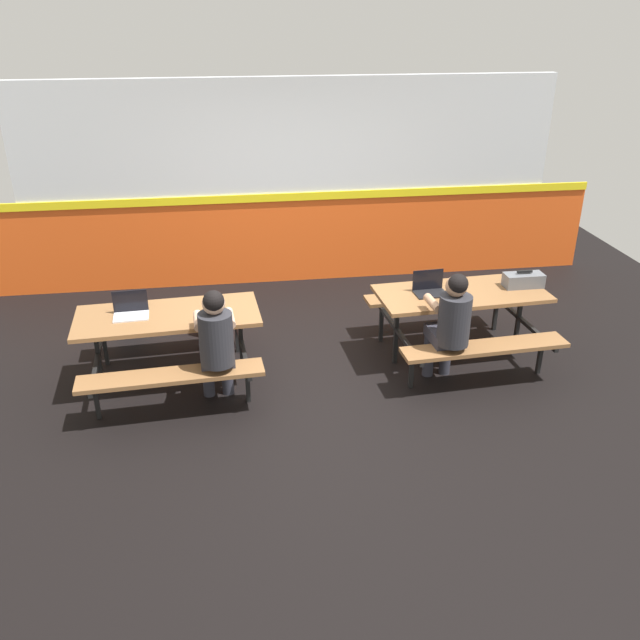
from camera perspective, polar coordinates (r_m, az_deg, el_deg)
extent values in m
cube|color=black|center=(6.71, 0.24, -5.04)|extent=(10.00, 10.00, 0.02)
cube|color=#E55119|center=(8.91, -2.34, 6.82)|extent=(8.00, 0.12, 1.10)
cube|color=yellow|center=(8.68, -2.36, 10.44)|extent=(8.00, 0.03, 0.10)
cube|color=silver|center=(8.58, -2.50, 15.40)|extent=(6.72, 0.12, 1.40)
cube|color=brown|center=(6.46, -12.85, 0.34)|extent=(1.75, 0.86, 0.04)
cube|color=brown|center=(6.03, -12.55, -4.67)|extent=(1.64, 0.38, 0.04)
cube|color=brown|center=(7.16, -12.65, 0.34)|extent=(1.64, 0.38, 0.04)
cube|color=black|center=(6.68, -18.33, -3.05)|extent=(0.04, 0.04, 0.70)
cube|color=black|center=(6.66, -18.37, -2.75)|extent=(0.14, 1.55, 0.04)
cube|color=black|center=(6.31, -18.52, -6.37)|extent=(0.04, 0.04, 0.41)
cube|color=black|center=(7.19, -17.84, -2.18)|extent=(0.04, 0.04, 0.41)
cube|color=black|center=(6.63, -6.72, -2.04)|extent=(0.04, 0.04, 0.70)
cube|color=black|center=(6.62, -6.74, -1.73)|extent=(0.14, 1.55, 0.04)
cube|color=black|center=(6.26, -6.18, -5.32)|extent=(0.04, 0.04, 0.41)
cube|color=black|center=(7.15, -7.08, -1.23)|extent=(0.04, 0.04, 0.41)
cube|color=brown|center=(6.94, 11.96, 2.22)|extent=(1.75, 0.86, 0.04)
cube|color=brown|center=(6.54, 13.88, -2.27)|extent=(1.64, 0.38, 0.04)
cube|color=brown|center=(7.59, 9.91, 2.07)|extent=(1.64, 0.38, 0.04)
cube|color=black|center=(6.86, 6.50, -1.05)|extent=(0.04, 0.04, 0.70)
cube|color=black|center=(6.84, 6.51, -0.75)|extent=(0.14, 1.55, 0.04)
cube|color=black|center=(6.51, 7.80, -4.14)|extent=(0.04, 0.04, 0.41)
cube|color=black|center=(7.36, 5.23, -0.33)|extent=(0.04, 0.04, 0.41)
cube|color=black|center=(7.37, 16.52, -0.04)|extent=(0.04, 0.04, 0.70)
cube|color=black|center=(7.36, 16.56, 0.24)|extent=(0.14, 1.55, 0.04)
cube|color=black|center=(7.05, 18.24, -2.84)|extent=(0.04, 0.04, 0.41)
cube|color=black|center=(7.84, 14.72, 0.56)|extent=(0.04, 0.04, 0.41)
cylinder|color=#2D2D38|center=(6.40, -9.52, -4.58)|extent=(0.11, 0.11, 0.45)
cylinder|color=#2D2D38|center=(6.41, -7.91, -4.43)|extent=(0.11, 0.11, 0.45)
cube|color=#2D2D38|center=(6.14, -8.78, -2.89)|extent=(0.32, 0.40, 0.12)
cylinder|color=#26262B|center=(5.87, -8.82, -1.61)|extent=(0.30, 0.30, 0.48)
cylinder|color=tan|center=(6.01, -10.34, -0.06)|extent=(0.10, 0.30, 0.08)
cylinder|color=tan|center=(6.02, -7.69, 0.18)|extent=(0.10, 0.30, 0.08)
sphere|color=tan|center=(5.75, -9.05, 1.41)|extent=(0.20, 0.20, 0.20)
sphere|color=black|center=(5.71, -9.06, 1.61)|extent=(0.18, 0.18, 0.18)
cylinder|color=#2D2D38|center=(6.74, 9.24, -2.96)|extent=(0.11, 0.11, 0.45)
cylinder|color=#2D2D38|center=(6.80, 10.66, -2.79)|extent=(0.11, 0.11, 0.45)
cube|color=#2D2D38|center=(6.51, 10.61, -1.28)|extent=(0.32, 0.40, 0.12)
cylinder|color=#26262B|center=(6.27, 11.36, -0.01)|extent=(0.30, 0.30, 0.48)
cylinder|color=#A57A5B|center=(6.35, 9.58, 1.42)|extent=(0.10, 0.30, 0.08)
cylinder|color=#A57A5B|center=(6.45, 11.91, 1.62)|extent=(0.10, 0.30, 0.08)
sphere|color=#A57A5B|center=(6.15, 11.55, 2.84)|extent=(0.20, 0.20, 0.20)
sphere|color=black|center=(6.12, 11.68, 3.04)|extent=(0.18, 0.18, 0.18)
cube|color=silver|center=(6.47, -15.79, 0.29)|extent=(0.33, 0.24, 0.01)
cube|color=black|center=(6.52, -15.87, 1.57)|extent=(0.32, 0.03, 0.21)
cube|color=black|center=(6.81, 9.41, 2.22)|extent=(0.33, 0.24, 0.01)
cube|color=black|center=(6.86, 9.17, 3.42)|extent=(0.32, 0.03, 0.21)
cube|color=#595B60|center=(7.19, 16.94, 3.27)|extent=(0.40, 0.18, 0.14)
cube|color=black|center=(7.16, 17.03, 3.97)|extent=(0.16, 0.02, 0.02)
cube|color=black|center=(7.78, -15.89, 0.36)|extent=(0.30, 0.18, 0.44)
cube|color=black|center=(7.91, -15.75, 0.26)|extent=(0.21, 0.04, 0.19)
cube|color=maroon|center=(7.58, -8.98, 0.04)|extent=(0.34, 0.14, 0.36)
torus|color=maroon|center=(7.48, -9.11, 1.70)|extent=(0.21, 0.21, 0.02)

